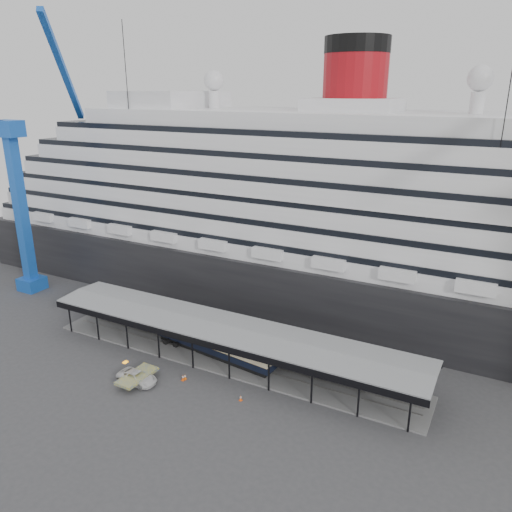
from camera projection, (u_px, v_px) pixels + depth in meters
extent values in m
plane|color=#38383B|center=(207.00, 376.00, 66.33)|extent=(200.00, 200.00, 0.00)
cube|color=black|center=(302.00, 268.00, 91.57)|extent=(130.00, 30.00, 10.00)
cylinder|color=#9C0C14|center=(355.00, 81.00, 77.70)|extent=(10.00, 10.00, 9.00)
cylinder|color=black|center=(357.00, 45.00, 76.02)|extent=(10.10, 10.10, 2.50)
sphere|color=silver|center=(214.00, 80.00, 89.07)|extent=(3.60, 3.60, 3.60)
sphere|color=silver|center=(480.00, 78.00, 69.66)|extent=(3.60, 3.60, 3.60)
cube|color=slate|center=(227.00, 358.00, 70.48)|extent=(56.00, 8.00, 0.24)
cube|color=slate|center=(224.00, 360.00, 69.83)|extent=(54.00, 0.08, 0.10)
cube|color=slate|center=(229.00, 355.00, 71.04)|extent=(54.00, 0.08, 0.10)
cube|color=black|center=(208.00, 345.00, 65.33)|extent=(56.00, 0.18, 0.90)
cube|color=black|center=(242.00, 318.00, 72.88)|extent=(56.00, 0.18, 0.90)
cube|color=slate|center=(226.00, 326.00, 68.87)|extent=(56.00, 9.00, 0.24)
cube|color=blue|center=(32.00, 283.00, 94.62)|extent=(4.00, 4.00, 2.40)
cube|color=blue|center=(21.00, 210.00, 90.09)|extent=(1.80, 1.80, 26.00)
cube|color=blue|center=(8.00, 129.00, 85.49)|extent=(5.00, 3.20, 2.80)
cube|color=blue|center=(63.00, 70.00, 83.71)|extent=(12.92, 17.86, 16.80)
cylinder|color=black|center=(133.00, 163.00, 89.92)|extent=(0.12, 0.12, 47.21)
cylinder|color=black|center=(493.00, 196.00, 62.43)|extent=(0.12, 0.12, 47.21)
imported|color=silver|center=(137.00, 377.00, 64.68)|extent=(5.63, 2.76, 1.54)
cube|color=black|center=(214.00, 352.00, 71.26)|extent=(19.11, 4.51, 0.63)
cube|color=black|center=(214.00, 347.00, 71.00)|extent=(20.05, 4.98, 0.99)
cube|color=beige|center=(214.00, 340.00, 70.65)|extent=(20.06, 5.02, 1.18)
cube|color=black|center=(214.00, 335.00, 70.41)|extent=(20.05, 4.98, 0.36)
cube|color=#D5490B|center=(183.00, 380.00, 65.38)|extent=(0.45, 0.45, 0.03)
cone|color=#D5490B|center=(183.00, 377.00, 65.25)|extent=(0.38, 0.38, 0.82)
cylinder|color=white|center=(183.00, 377.00, 65.22)|extent=(0.26, 0.26, 0.16)
cube|color=#E15F0C|center=(185.00, 379.00, 65.62)|extent=(0.41, 0.41, 0.03)
cone|color=#E15F0C|center=(185.00, 377.00, 65.50)|extent=(0.35, 0.35, 0.76)
cylinder|color=white|center=(185.00, 376.00, 65.47)|extent=(0.24, 0.24, 0.15)
cube|color=#F9530D|center=(241.00, 400.00, 61.18)|extent=(0.46, 0.46, 0.03)
cone|color=#F9530D|center=(241.00, 398.00, 61.07)|extent=(0.39, 0.39, 0.70)
cylinder|color=white|center=(241.00, 397.00, 61.05)|extent=(0.22, 0.22, 0.14)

